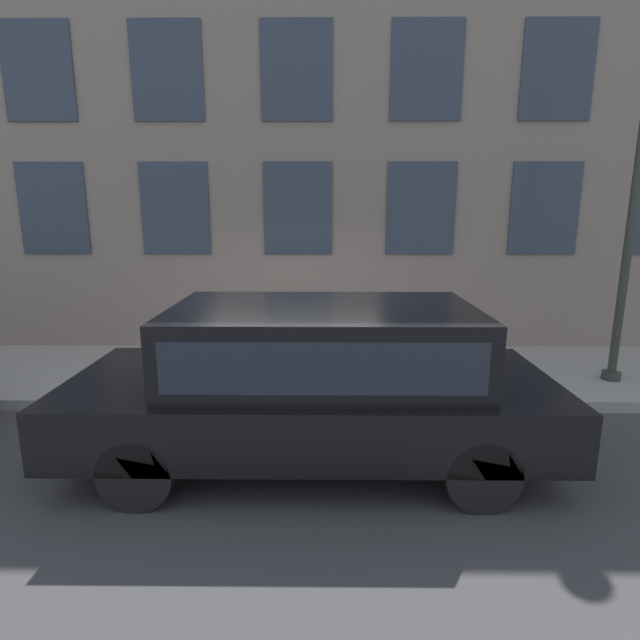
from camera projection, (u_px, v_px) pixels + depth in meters
ground_plane at (289, 412)px, 6.61m from camera, size 80.00×80.00×0.00m
sidewalk at (295, 373)px, 7.95m from camera, size 2.77×60.00×0.15m
building_facade at (297, 75)px, 8.41m from camera, size 0.33×40.00×9.72m
fire_hydrant at (332, 364)px, 6.96m from camera, size 0.29×0.41×0.73m
person at (308, 333)px, 7.22m from camera, size 0.29×0.19×1.21m
parked_truck_black_near at (317, 373)px, 5.20m from camera, size 2.08×4.95×1.67m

